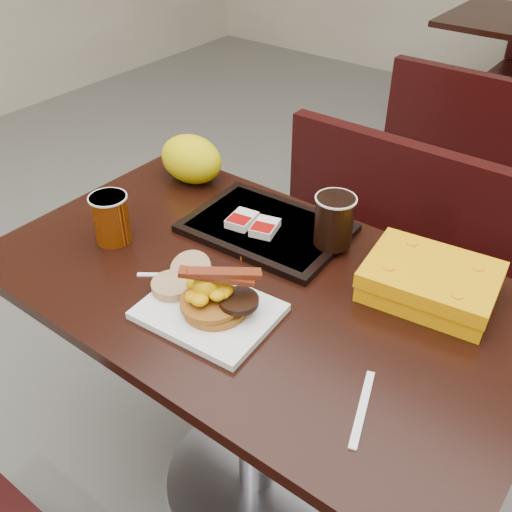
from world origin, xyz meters
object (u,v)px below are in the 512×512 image
Objects in this scene: coffee_cup_near at (111,219)px; clamshell at (430,282)px; pancake_stack at (215,305)px; paper_bag at (191,159)px; coffee_cup_far at (334,221)px; tray at (267,228)px; bench_near_n at (383,269)px; hashbrown_sleeve_right at (265,228)px; hashbrown_sleeve_left at (242,220)px; fork at (157,275)px; bench_far_s at (503,145)px; platter at (209,311)px; knife at (362,408)px; table_near at (257,397)px.

coffee_cup_near is 0.45× the size of clamshell.
coffee_cup_near is at bearing 170.85° from pancake_stack.
coffee_cup_far is at bearing -6.01° from paper_bag.
paper_bag reaches higher than pancake_stack.
pancake_stack reaches higher than tray.
bench_near_n is at bearing 114.14° from clamshell.
hashbrown_sleeve_right is (0.01, -0.02, 0.02)m from tray.
hashbrown_sleeve_left is at bearing -164.05° from coffee_cup_far.
hashbrown_sleeve_left is (0.04, 0.26, 0.03)m from fork.
tray is (-0.10, -0.52, 0.40)m from bench_near_n.
bench_far_s is 2.08m from platter.
tray is (-0.45, 0.34, 0.01)m from knife.
hashbrown_sleeve_right is (0.10, 0.27, 0.03)m from fork.
paper_bag is at bearing 146.90° from hashbrown_sleeve_right.
coffee_cup_far is (0.25, 0.32, 0.08)m from fork.
tray is 0.03m from hashbrown_sleeve_right.
clamshell reaches higher than hashbrown_sleeve_right.
hashbrown_sleeve_right is at bearing -160.14° from coffee_cup_far.
bench_near_n is 0.93m from platter.
tray is 3.14× the size of coffee_cup_far.
tray is 0.18m from coffee_cup_far.
coffee_cup_far is at bearing -82.61° from bench_near_n.
coffee_cup_near is 0.73m from knife.
paper_bag is at bearing 85.84° from fork.
coffee_cup_far is (-0.29, 0.37, 0.08)m from knife.
bench_far_s is at bearing 171.24° from knife.
bench_far_s is 1.81m from hashbrown_sleeve_left.
tray is at bearing 174.24° from clamshell.
clamshell is (-0.04, 0.35, 0.03)m from knife.
paper_bag is at bearing 131.66° from platter.
bench_far_s is at bearing 75.87° from hashbrown_sleeve_left.
hashbrown_sleeve_left is (-0.15, 0.14, 0.40)m from table_near.
hashbrown_sleeve_left reaches higher than fork.
clamshell is at bearing -79.65° from bench_far_s.
table_near is 4.55× the size of platter.
knife is at bearing -6.98° from coffee_cup_near.
tray reaches higher than bench_far_s.
paper_bag reaches higher than knife.
hashbrown_sleeve_left is 0.29m from paper_bag.
pancake_stack is 0.35m from coffee_cup_far.
tray is (-0.10, 0.18, 0.38)m from table_near.
hashbrown_sleeve_right reaches higher than tray.
hashbrown_sleeve_left is at bearing 177.91° from clamshell.
tray is 4.97× the size of hashbrown_sleeve_left.
paper_bag is at bearing -137.04° from knife.
paper_bag is at bearing 148.64° from table_near.
tray is (-0.09, 0.32, 0.00)m from platter.
hashbrown_sleeve_right is 0.40m from clamshell.
coffee_cup_far is (0.06, 0.34, 0.05)m from pancake_stack.
platter is at bearing -112.11° from knife.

